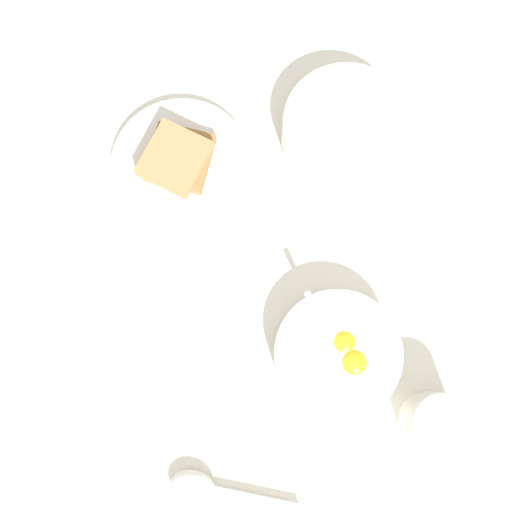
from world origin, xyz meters
The scene contains 7 objects.
ground_plane centered at (0.00, 0.00, 0.00)m, with size 3.00×3.00×0.00m, color silver.
egg_bowl centered at (0.02, -0.03, 0.03)m, with size 0.16×0.16×0.07m.
toast_plate centered at (-0.15, 0.23, 0.01)m, with size 0.19×0.19×0.02m.
toast_sandwich centered at (-0.15, 0.24, 0.04)m, with size 0.11×0.11×0.04m.
soup_spoon centered at (-0.15, -0.18, 0.01)m, with size 0.16×0.07×0.03m.
congee_bowl centered at (0.07, 0.26, 0.03)m, with size 0.17×0.17×0.05m.
drinking_cup centered at (0.13, -0.13, 0.04)m, with size 0.07×0.07×0.07m.
Camera 1 is at (-0.08, -0.04, 0.78)m, focal length 42.00 mm.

